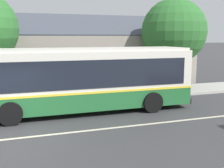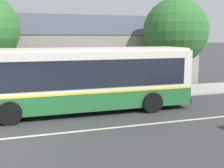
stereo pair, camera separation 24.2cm
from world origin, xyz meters
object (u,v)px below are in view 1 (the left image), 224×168
at_px(bench_down_street, 3,93).
at_px(bus_stop_sign, 166,69).
at_px(street_tree_primary, 173,33).
at_px(transit_bus, 77,78).

xyz_separation_m(bench_down_street, bus_stop_sign, (9.57, -0.90, 1.07)).
bearing_deg(bench_down_street, street_tree_primary, 5.18).
bearing_deg(transit_bus, bench_down_street, 139.81).
bearing_deg(street_tree_primary, transit_bus, -152.11).
xyz_separation_m(transit_bus, bus_stop_sign, (6.03, 2.09, -0.02)).
bearing_deg(bus_stop_sign, transit_bus, -160.86).
bearing_deg(street_tree_primary, bench_down_street, -174.82).
xyz_separation_m(bench_down_street, street_tree_primary, (11.10, 1.01, 3.30)).
xyz_separation_m(transit_bus, bench_down_street, (-3.54, 2.99, -1.09)).
height_order(street_tree_primary, bus_stop_sign, street_tree_primary).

